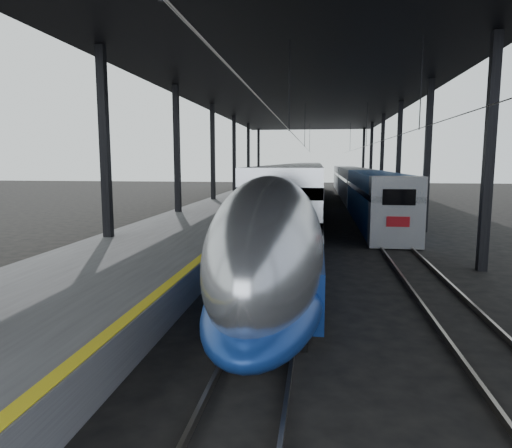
# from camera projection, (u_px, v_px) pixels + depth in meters

# --- Properties ---
(ground) EXTENTS (160.00, 160.00, 0.00)m
(ground) POSITION_uv_depth(u_px,v_px,m) (213.00, 298.00, 14.27)
(ground) COLOR black
(ground) RESTS_ON ground
(platform) EXTENTS (6.00, 80.00, 1.00)m
(platform) POSITION_uv_depth(u_px,v_px,m) (228.00, 211.00, 34.30)
(platform) COLOR #4C4C4F
(platform) RESTS_ON ground
(yellow_strip) EXTENTS (0.30, 80.00, 0.01)m
(yellow_strip) POSITION_uv_depth(u_px,v_px,m) (265.00, 205.00, 33.86)
(yellow_strip) COLOR yellow
(yellow_strip) RESTS_ON platform
(rails) EXTENTS (6.52, 80.00, 0.16)m
(rails) POSITION_uv_depth(u_px,v_px,m) (336.00, 219.00, 33.29)
(rails) COLOR slate
(rails) RESTS_ON ground
(canopy) EXTENTS (18.00, 75.00, 9.47)m
(canopy) POSITION_uv_depth(u_px,v_px,m) (302.00, 92.00, 32.40)
(canopy) COLOR black
(canopy) RESTS_ON ground
(tgv_train) EXTENTS (2.82, 65.20, 4.05)m
(tgv_train) POSITION_uv_depth(u_px,v_px,m) (304.00, 190.00, 38.35)
(tgv_train) COLOR #A9ACB0
(tgv_train) RESTS_ON ground
(second_train) EXTENTS (2.57, 56.05, 3.53)m
(second_train) POSITION_uv_depth(u_px,v_px,m) (354.00, 185.00, 48.47)
(second_train) COLOR navy
(second_train) RESTS_ON ground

